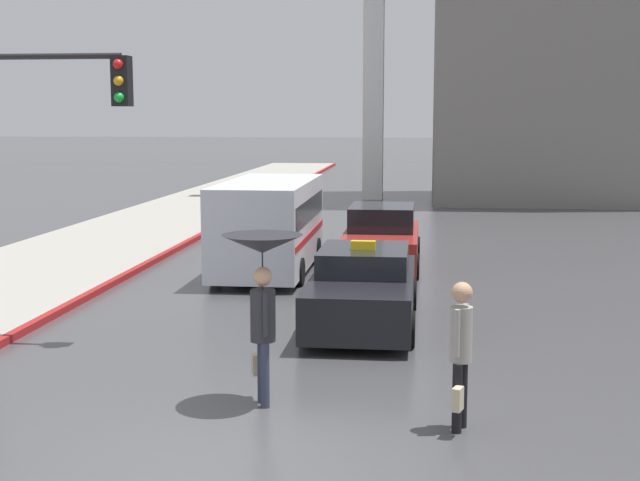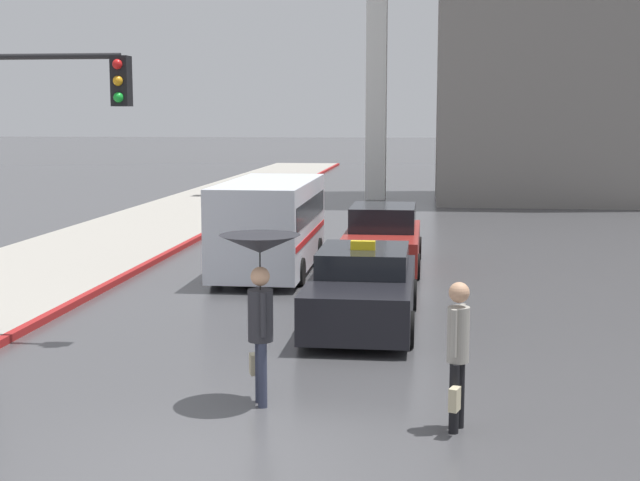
{
  "view_description": "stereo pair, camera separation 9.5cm",
  "coord_description": "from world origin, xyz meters",
  "px_view_note": "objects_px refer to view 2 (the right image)",
  "views": [
    {
      "loc": [
        2.34,
        -8.88,
        3.76
      ],
      "look_at": [
        0.38,
        7.88,
        1.4
      ],
      "focal_mm": 50.0,
      "sensor_mm": 36.0,
      "label": 1
    },
    {
      "loc": [
        2.43,
        -8.87,
        3.76
      ],
      "look_at": [
        0.38,
        7.88,
        1.4
      ],
      "focal_mm": 50.0,
      "sensor_mm": 36.0,
      "label": 2
    }
  ],
  "objects_px": {
    "traffic_light": "(40,134)",
    "pedestrian_man": "(458,347)",
    "pedestrian_with_umbrella": "(260,270)",
    "taxi": "(363,289)",
    "sedan_red": "(383,240)",
    "ambulance_van": "(270,222)"
  },
  "relations": [
    {
      "from": "taxi",
      "to": "pedestrian_man",
      "type": "bearing_deg",
      "value": 105.94
    },
    {
      "from": "taxi",
      "to": "sedan_red",
      "type": "bearing_deg",
      "value": -90.31
    },
    {
      "from": "sedan_red",
      "to": "traffic_light",
      "type": "relative_size",
      "value": 0.95
    },
    {
      "from": "pedestrian_man",
      "to": "traffic_light",
      "type": "height_order",
      "value": "traffic_light"
    },
    {
      "from": "pedestrian_with_umbrella",
      "to": "pedestrian_man",
      "type": "bearing_deg",
      "value": -125.32
    },
    {
      "from": "pedestrian_man",
      "to": "pedestrian_with_umbrella",
      "type": "bearing_deg",
      "value": -86.01
    },
    {
      "from": "taxi",
      "to": "pedestrian_with_umbrella",
      "type": "relative_size",
      "value": 2.04
    },
    {
      "from": "ambulance_van",
      "to": "traffic_light",
      "type": "relative_size",
      "value": 1.1
    },
    {
      "from": "sedan_red",
      "to": "traffic_light",
      "type": "height_order",
      "value": "traffic_light"
    },
    {
      "from": "pedestrian_with_umbrella",
      "to": "pedestrian_man",
      "type": "xyz_separation_m",
      "value": [
        2.52,
        -0.68,
        -0.76
      ]
    },
    {
      "from": "taxi",
      "to": "pedestrian_with_umbrella",
      "type": "bearing_deg",
      "value": 78.04
    },
    {
      "from": "ambulance_van",
      "to": "traffic_light",
      "type": "distance_m",
      "value": 7.81
    },
    {
      "from": "pedestrian_with_umbrella",
      "to": "traffic_light",
      "type": "relative_size",
      "value": 0.45
    },
    {
      "from": "taxi",
      "to": "sedan_red",
      "type": "distance_m",
      "value": 6.25
    },
    {
      "from": "ambulance_van",
      "to": "pedestrian_with_umbrella",
      "type": "height_order",
      "value": "pedestrian_with_umbrella"
    },
    {
      "from": "pedestrian_with_umbrella",
      "to": "traffic_light",
      "type": "xyz_separation_m",
      "value": [
        -4.2,
        2.89,
        1.67
      ]
    },
    {
      "from": "pedestrian_man",
      "to": "traffic_light",
      "type": "bearing_deg",
      "value": -98.94
    },
    {
      "from": "pedestrian_man",
      "to": "taxi",
      "type": "bearing_deg",
      "value": -145.05
    },
    {
      "from": "traffic_light",
      "to": "pedestrian_with_umbrella",
      "type": "bearing_deg",
      "value": -34.53
    },
    {
      "from": "taxi",
      "to": "sedan_red",
      "type": "height_order",
      "value": "taxi"
    },
    {
      "from": "traffic_light",
      "to": "pedestrian_man",
      "type": "bearing_deg",
      "value": -27.95
    },
    {
      "from": "sedan_red",
      "to": "pedestrian_with_umbrella",
      "type": "height_order",
      "value": "pedestrian_with_umbrella"
    }
  ]
}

